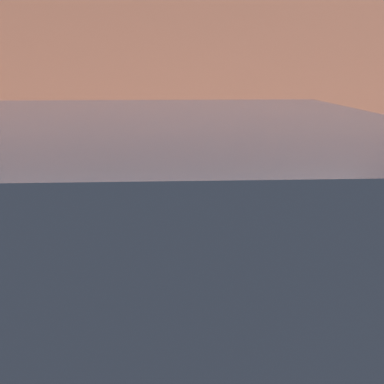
# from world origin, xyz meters

# --- Properties ---
(sidewalk) EXTENTS (24.00, 2.80, 0.13)m
(sidewalk) POSITION_xyz_m (0.00, 2.20, 0.06)
(sidewalk) COLOR #ADAAA3
(sidewalk) RESTS_ON ground_plane
(parking_meter) EXTENTS (0.19, 0.16, 1.54)m
(parking_meter) POSITION_xyz_m (0.13, 1.07, 1.21)
(parking_meter) COLOR gray
(parking_meter) RESTS_ON sidewalk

